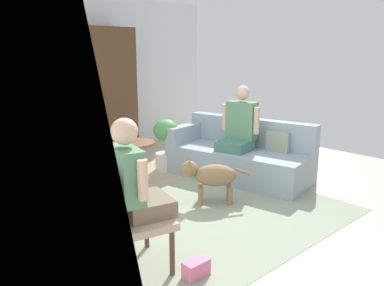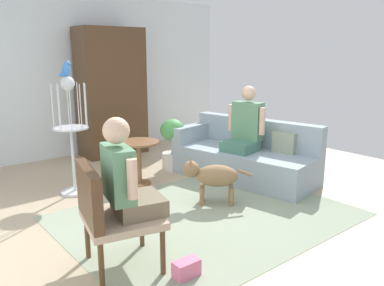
{
  "view_description": "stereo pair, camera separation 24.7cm",
  "coord_description": "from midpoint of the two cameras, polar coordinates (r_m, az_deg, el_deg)",
  "views": [
    {
      "loc": [
        -2.84,
        -3.12,
        1.77
      ],
      "look_at": [
        -0.05,
        -0.08,
        0.8
      ],
      "focal_mm": 36.76,
      "sensor_mm": 36.0,
      "label": 1
    },
    {
      "loc": [
        -2.65,
        -3.28,
        1.77
      ],
      "look_at": [
        -0.05,
        -0.08,
        0.8
      ],
      "focal_mm": 36.76,
      "sensor_mm": 36.0,
      "label": 2
    }
  ],
  "objects": [
    {
      "name": "handbag",
      "position": [
        3.3,
        1.44,
        -17.8
      ],
      "size": [
        0.22,
        0.12,
        0.14
      ],
      "primitive_type": "cube",
      "color": "#D8668C",
      "rests_on": "ground"
    },
    {
      "name": "armoire_cabinet",
      "position": [
        6.91,
        -10.61,
        7.22
      ],
      "size": [
        1.1,
        0.56,
        2.16
      ],
      "primitive_type": "cube",
      "color": "#4C331E",
      "rests_on": "ground"
    },
    {
      "name": "person_on_couch",
      "position": [
        5.5,
        9.02,
        2.47
      ],
      "size": [
        0.55,
        0.57,
        0.89
      ],
      "color": "#417262"
    },
    {
      "name": "area_rug",
      "position": [
        4.41,
        3.82,
        -10.47
      ],
      "size": [
        3.01,
        2.32,
        0.01
      ],
      "primitive_type": "cube",
      "color": "gray",
      "rests_on": "ground"
    },
    {
      "name": "back_wall",
      "position": [
        7.03,
        -16.21,
        9.3
      ],
      "size": [
        6.18,
        0.12,
        2.72
      ],
      "primitive_type": "cube",
      "color": "silver",
      "rests_on": "ground"
    },
    {
      "name": "dog",
      "position": [
        4.63,
        4.49,
        -4.75
      ],
      "size": [
        0.65,
        0.59,
        0.55
      ],
      "color": "olive",
      "rests_on": "ground"
    },
    {
      "name": "round_end_table",
      "position": [
        5.28,
        -6.38,
        -1.79
      ],
      "size": [
        0.55,
        0.55,
        0.6
      ],
      "color": "brown",
      "rests_on": "ground"
    },
    {
      "name": "parrot",
      "position": [
        4.96,
        -16.42,
        10.27
      ],
      "size": [
        0.17,
        0.1,
        0.18
      ],
      "color": "blue",
      "rests_on": "bird_cage_stand"
    },
    {
      "name": "couch",
      "position": [
        5.66,
        8.79,
        -2.11
      ],
      "size": [
        1.22,
        2.13,
        0.82
      ],
      "color": "#8EA0AD",
      "rests_on": "ground"
    },
    {
      "name": "potted_plant",
      "position": [
        5.95,
        -1.63,
        0.15
      ],
      "size": [
        0.37,
        0.37,
        0.78
      ],
      "color": "beige",
      "rests_on": "ground"
    },
    {
      "name": "bird_cage_stand",
      "position": [
        5.05,
        -15.82,
        1.55
      ],
      "size": [
        0.43,
        0.43,
        1.48
      ],
      "color": "silver",
      "rests_on": "ground"
    },
    {
      "name": "ground_plane",
      "position": [
        4.57,
        1.48,
        -9.61
      ],
      "size": [
        7.67,
        7.67,
        0.0
      ],
      "primitive_type": "plane",
      "color": "tan"
    },
    {
      "name": "person_on_armchair",
      "position": [
        3.2,
        -7.52,
        -5.05
      ],
      "size": [
        0.53,
        0.56,
        0.82
      ],
      "color": "#70614C"
    },
    {
      "name": "armchair",
      "position": [
        3.24,
        -10.0,
        -9.51
      ],
      "size": [
        0.72,
        0.75,
        0.9
      ],
      "color": "#4C331E",
      "rests_on": "ground"
    }
  ]
}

